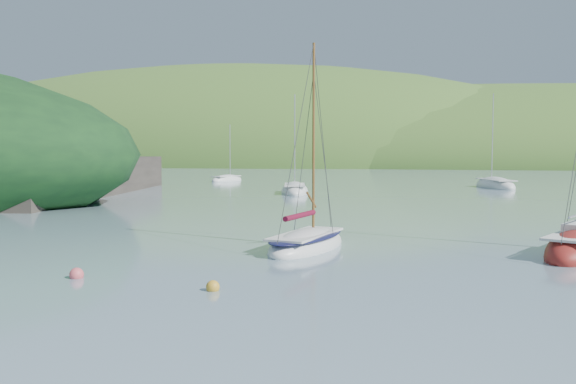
% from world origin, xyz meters
% --- Properties ---
extents(ground, '(700.00, 700.00, 0.00)m').
position_xyz_m(ground, '(0.00, 0.00, 0.00)').
color(ground, slate).
rests_on(ground, ground).
extents(shoreline_hills, '(690.00, 135.00, 56.00)m').
position_xyz_m(shoreline_hills, '(-9.66, 172.42, 0.00)').
color(shoreline_hills, '#3C6024').
rests_on(shoreline_hills, ground).
extents(daysailer_white, '(3.53, 6.86, 10.05)m').
position_xyz_m(daysailer_white, '(0.87, 8.08, 0.23)').
color(daysailer_white, silver).
rests_on(daysailer_white, ground).
extents(distant_sloop_a, '(4.39, 8.00, 10.82)m').
position_xyz_m(distant_sloop_a, '(-7.85, 42.19, 0.18)').
color(distant_sloop_a, silver).
rests_on(distant_sloop_a, ground).
extents(distant_sloop_b, '(5.59, 8.69, 11.70)m').
position_xyz_m(distant_sloop_b, '(12.27, 56.23, 0.19)').
color(distant_sloop_b, silver).
rests_on(distant_sloop_b, ground).
extents(distant_sloop_c, '(3.89, 6.24, 8.40)m').
position_xyz_m(distant_sloop_c, '(-22.15, 62.32, 0.16)').
color(distant_sloop_c, silver).
rests_on(distant_sloop_c, ground).
extents(mooring_buoys, '(19.65, 9.46, 0.50)m').
position_xyz_m(mooring_buoys, '(2.75, 2.59, 0.12)').
color(mooring_buoys, gold).
rests_on(mooring_buoys, ground).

